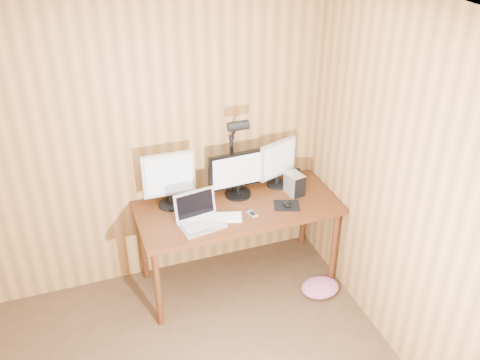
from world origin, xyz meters
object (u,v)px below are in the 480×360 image
keyboard (214,218)px  phone (252,214)px  desk (235,214)px  mouse (287,203)px  monitor_center (238,174)px  hard_drive (295,184)px  desk_lamp (235,144)px  monitor_right (278,163)px  laptop (199,216)px  speaker (297,176)px  monitor_left (169,178)px

keyboard → phone: keyboard is taller
desk → mouse: 0.44m
monitor_center → mouse: monitor_center is taller
monitor_center → keyboard: (-0.29, -0.26, -0.19)m
mouse → hard_drive: (0.13, 0.15, 0.07)m
desk → desk_lamp: desk_lamp is taller
keyboard → monitor_right: bearing=41.6°
laptop → desk_lamp: size_ratio=0.51×
speaker → monitor_left: bearing=-180.0°
monitor_left → monitor_right: size_ratio=1.13×
monitor_center → desk_lamp: 0.25m
monitor_right → laptop: bearing=-176.9°
desk → monitor_left: monitor_left is taller
monitor_left → mouse: (0.87, -0.31, -0.23)m
phone → desk_lamp: (-0.01, 0.37, 0.43)m
laptop → keyboard: (0.12, 0.01, -0.05)m
desk → monitor_right: monitor_right is taller
mouse → phone: 0.30m
desk → desk_lamp: 0.58m
desk → speaker: speaker is taller
keyboard → mouse: mouse is taller
monitor_center → laptop: monitor_center is taller
monitor_left → hard_drive: monitor_left is taller
monitor_left → monitor_right: (0.92, 0.01, -0.03)m
laptop → speaker: 1.00m
phone → desk_lamp: 0.57m
keyboard → hard_drive: (0.73, 0.13, 0.08)m
monitor_left → laptop: bearing=-63.0°
speaker → desk: bearing=-168.8°
hard_drive → mouse: bearing=-141.9°
monitor_center → speaker: 0.56m
monitor_right → laptop: (-0.77, -0.31, -0.16)m
desk → monitor_right: (0.42, 0.12, 0.34)m
keyboard → hard_drive: hard_drive is taller
keyboard → mouse: bearing=14.9°
phone → speaker: size_ratio=0.83×
hard_drive → phone: (-0.44, -0.18, -0.08)m
mouse → speaker: speaker is taller
monitor_right → speaker: bearing=-20.8°
keyboard → phone: bearing=7.8°
desk → monitor_left: (-0.50, 0.12, 0.37)m
desk → monitor_center: size_ratio=3.23×
hard_drive → phone: bearing=-168.1°
keyboard → hard_drive: bearing=27.1°
laptop → hard_drive: 0.87m
monitor_right → laptop: 0.85m
desk_lamp → monitor_left: bearing=178.0°
monitor_left → hard_drive: 1.03m
monitor_left → hard_drive: bearing=-8.0°
hard_drive → desk: bearing=164.7°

